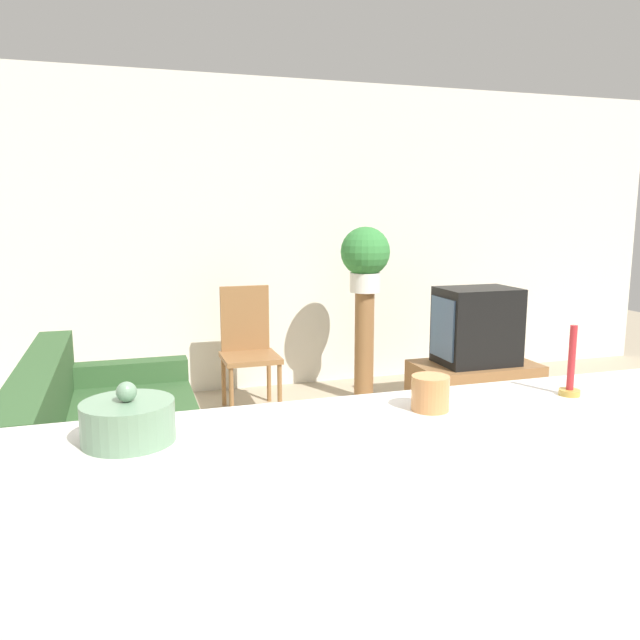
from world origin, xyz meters
The scene contains 12 objects.
ground_plane centered at (0.00, 0.00, 0.00)m, with size 14.00×14.00×0.00m, color tan.
wall_back centered at (0.00, 3.43, 1.35)m, with size 9.00×0.06×2.70m.
couch centered at (-0.86, 1.38, 0.28)m, with size 0.93×1.93×0.80m.
tv_stand centered at (1.86, 2.16, 0.20)m, with size 0.95×0.55×0.40m.
television centered at (1.85, 2.16, 0.70)m, with size 0.60×0.42×0.59m.
wooden_chair centered at (0.19, 2.84, 0.53)m, with size 0.44×0.44×0.98m.
plant_stand centered at (1.15, 2.74, 0.46)m, with size 0.16×0.16×0.92m.
potted_plant centered at (1.15, 2.74, 1.22)m, with size 0.40×0.40×0.53m.
foreground_counter centered at (0.00, -0.31, 0.48)m, with size 2.99×0.44×0.96m.
decorative_bowl centered at (-0.74, -0.31, 1.02)m, with size 0.25×0.25×0.17m.
candle_jar centered at (0.17, -0.31, 1.02)m, with size 0.12×0.12×0.11m.
candlestick centered at (0.69, -0.31, 1.04)m, with size 0.07×0.07×0.24m.
Camera 1 is at (-0.72, -2.01, 1.58)m, focal length 35.00 mm.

